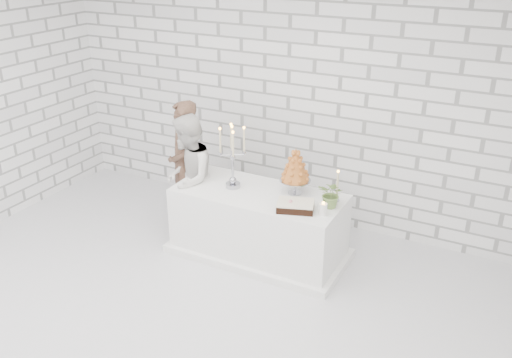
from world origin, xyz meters
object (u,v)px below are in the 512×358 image
at_px(groom, 184,165).
at_px(candelabra, 232,157).
at_px(cake_table, 259,224).
at_px(bride, 188,178).
at_px(croquembouche, 295,171).

bearing_deg(groom, candelabra, 36.03).
xyz_separation_m(cake_table, candelabra, (-0.30, -0.01, 0.72)).
height_order(bride, candelabra, bride).
distance_m(cake_table, bride, 0.95).
distance_m(bride, croquembouche, 1.27).
distance_m(groom, bride, 0.30).
relative_size(cake_table, bride, 1.23).
relative_size(bride, croquembouche, 2.90).
height_order(cake_table, croquembouche, croquembouche).
distance_m(cake_table, croquembouche, 0.73).
xyz_separation_m(groom, bride, (0.20, -0.22, -0.04)).
xyz_separation_m(bride, croquembouche, (1.23, 0.16, 0.27)).
relative_size(bride, candelabra, 2.10).
height_order(cake_table, bride, bride).
relative_size(cake_table, candelabra, 2.58).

